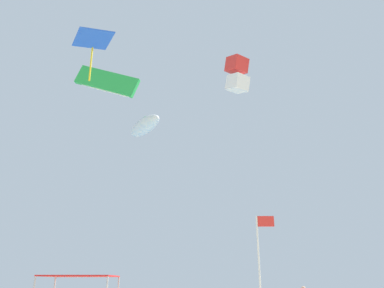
# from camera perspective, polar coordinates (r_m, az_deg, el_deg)

# --- Properties ---
(canopy_tent) EXTENTS (3.24, 2.63, 2.41)m
(canopy_tent) POSITION_cam_1_polar(r_m,az_deg,el_deg) (19.98, -16.00, -18.25)
(canopy_tent) COLOR #B2B2B7
(canopy_tent) RESTS_ON ground
(banner_flag) EXTENTS (0.61, 0.06, 4.20)m
(banner_flag) POSITION_cam_1_polar(r_m,az_deg,el_deg) (13.42, 10.03, -17.50)
(banner_flag) COLOR silver
(banner_flag) RESTS_ON ground
(kite_diamond_blue) EXTENTS (3.44, 3.45, 3.67)m
(kite_diamond_blue) POSITION_cam_1_polar(r_m,az_deg,el_deg) (30.42, -14.18, 14.30)
(kite_diamond_blue) COLOR blue
(kite_parafoil_green) EXTENTS (6.33, 1.45, 3.85)m
(kite_parafoil_green) POSITION_cam_1_polar(r_m,az_deg,el_deg) (37.36, -12.28, 8.84)
(kite_parafoil_green) COLOR green
(kite_inflatable_white) EXTENTS (5.21, 6.19, 2.38)m
(kite_inflatable_white) POSITION_cam_1_polar(r_m,az_deg,el_deg) (45.44, -6.91, 2.64)
(kite_inflatable_white) COLOR white
(kite_box_red) EXTENTS (2.01, 2.06, 3.09)m
(kite_box_red) POSITION_cam_1_polar(r_m,az_deg,el_deg) (31.43, 6.59, 10.05)
(kite_box_red) COLOR red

